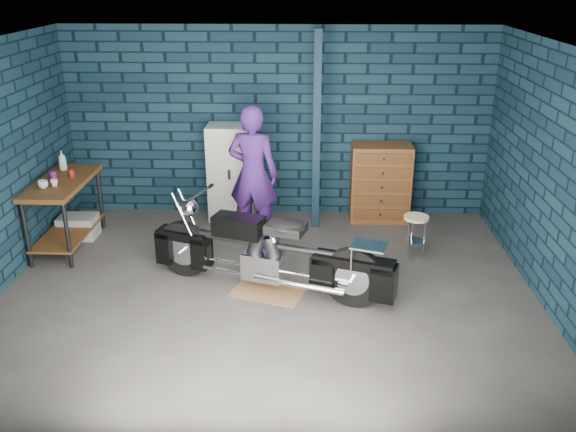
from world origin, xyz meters
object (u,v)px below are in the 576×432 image
locker (231,173)px  shop_stool (415,237)px  tool_chest (380,183)px  storage_bin (78,226)px  person (253,174)px  motorcycle (270,247)px  workbench (66,214)px

locker → shop_stool: bearing=-27.1°
tool_chest → storage_bin: bearing=-169.4°
person → storage_bin: (-2.38, -0.05, -0.76)m
locker → storage_bin: bearing=-159.0°
motorcycle → workbench: bearing=176.4°
workbench → locker: locker is taller
locker → shop_stool: 2.77m
storage_bin → tool_chest: 4.22m
storage_bin → shop_stool: (4.45, -0.48, 0.13)m
person → tool_chest: person is taller
motorcycle → shop_stool: (1.76, 0.90, -0.25)m
motorcycle → tool_chest: 2.59m
person → tool_chest: (1.75, 0.72, -0.35)m
tool_chest → locker: bearing=180.0°
storage_bin → shop_stool: 4.48m
workbench → locker: size_ratio=1.02×
motorcycle → shop_stool: bearing=45.6°
storage_bin → tool_chest: bearing=10.6°
workbench → storage_bin: size_ratio=2.85×
workbench → shop_stool: bearing=-2.4°
storage_bin → motorcycle: bearing=-27.2°
workbench → locker: 2.30m
person → tool_chest: bearing=-145.5°
storage_bin → shop_stool: shop_stool is taller
locker → shop_stool: (2.44, -1.25, -0.41)m
person → storage_bin: bearing=13.4°
motorcycle → shop_stool: 1.99m
motorcycle → tool_chest: size_ratio=2.17×
person → locker: size_ratio=1.32×
person → shop_stool: (2.06, -0.53, -0.63)m
workbench → tool_chest: tool_chest is taller
person → shop_stool: person is taller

